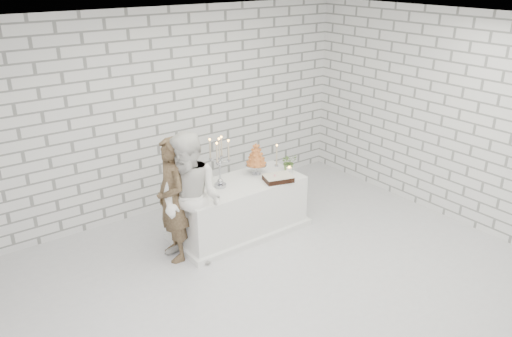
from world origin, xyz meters
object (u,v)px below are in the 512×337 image
bride (191,200)px  croquembouche (256,159)px  candelabra (220,163)px  cake_table (240,208)px  groom (172,200)px

bride → croquembouche: bearing=76.8°
candelabra → croquembouche: 0.67m
candelabra → croquembouche: bearing=6.2°
candelabra → croquembouche: size_ratio=1.48×
cake_table → croquembouche: (0.38, 0.12, 0.61)m
bride → croquembouche: 1.34m
cake_table → bride: (-0.90, -0.27, 0.48)m
cake_table → bride: bride is taller
bride → croquembouche: bride is taller
groom → bride: size_ratio=0.95×
cake_table → candelabra: 0.78m
cake_table → bride: bearing=-163.4°
cake_table → croquembouche: bearing=17.6°
croquembouche → groom: bearing=-173.6°
croquembouche → bride: bearing=-163.1°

